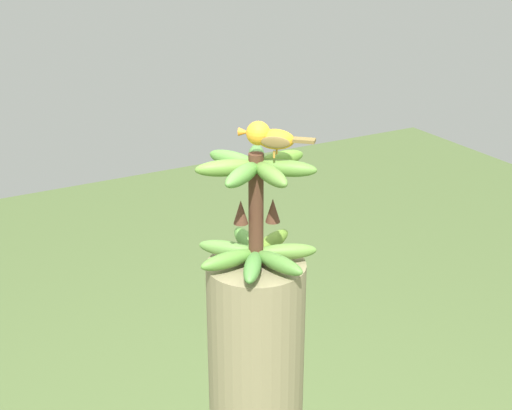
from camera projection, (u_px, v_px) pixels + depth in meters
banana_bunch at (256, 211)px, 1.77m from camera, size 0.31×0.30×0.29m
perched_bird at (268, 137)px, 1.69m from camera, size 0.14×0.15×0.08m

